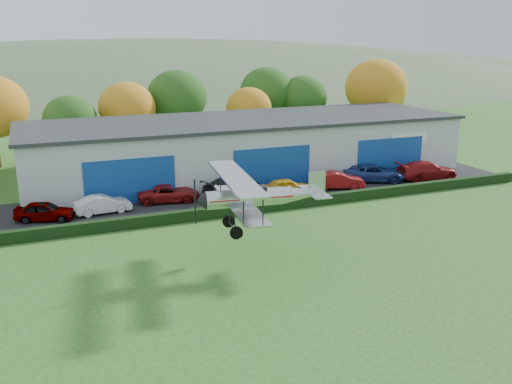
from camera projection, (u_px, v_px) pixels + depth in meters
name	position (u px, v px, depth m)	size (l,w,h in m)	color
ground	(363.00, 312.00, 26.20)	(300.00, 300.00, 0.00)	#2A5A1C
apron	(255.00, 194.00, 46.01)	(48.00, 9.00, 0.05)	black
hedge	(279.00, 205.00, 41.63)	(46.00, 0.60, 0.80)	black
hangar	(247.00, 146.00, 52.26)	(40.60, 12.60, 5.30)	#B2B7BC
tree_belt	(170.00, 103.00, 61.22)	(75.70, 13.22, 10.12)	#3D2614
distant_hills	(68.00, 134.00, 152.89)	(430.00, 196.00, 56.00)	#4C6642
car_0	(44.00, 211.00, 38.97)	(1.63, 4.05, 1.38)	gray
car_1	(103.00, 204.00, 40.65)	(1.41, 4.04, 1.33)	silver
car_2	(169.00, 193.00, 43.58)	(2.22, 4.81, 1.34)	maroon
car_3	(233.00, 186.00, 45.25)	(2.16, 5.30, 1.54)	black
car_4	(287.00, 187.00, 45.31)	(1.66, 4.12, 1.40)	gold
car_5	(338.00, 180.00, 47.29)	(1.54, 4.41, 1.45)	maroon
car_6	(374.00, 173.00, 49.73)	(2.53, 5.50, 1.53)	navy
car_7	(427.00, 170.00, 50.45)	(2.31, 5.69, 1.65)	maroon
biplane	(255.00, 195.00, 31.33)	(7.72, 8.85, 3.30)	silver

